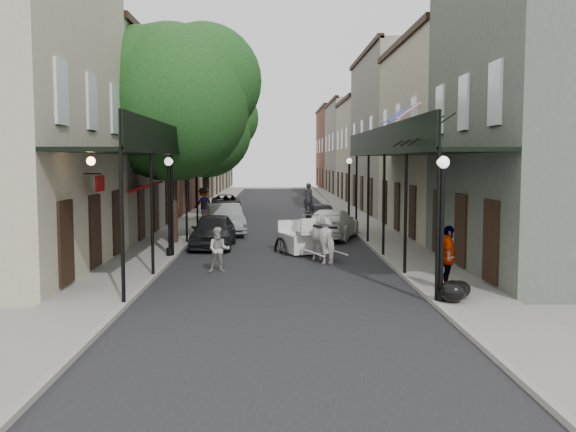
{
  "coord_description": "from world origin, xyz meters",
  "views": [
    {
      "loc": [
        -0.2,
        -18.13,
        3.73
      ],
      "look_at": [
        0.37,
        6.19,
        1.6
      ],
      "focal_mm": 40.0,
      "sensor_mm": 36.0,
      "label": 1
    }
  ],
  "objects": [
    {
      "name": "gallery_right",
      "position": [
        4.79,
        6.98,
        4.05
      ],
      "size": [
        2.2,
        18.05,
        4.88
      ],
      "color": "black",
      "rests_on": "sidewalk_right"
    },
    {
      "name": "car_right_near",
      "position": [
        2.6,
        12.01,
        0.71
      ],
      "size": [
        3.26,
        5.24,
        1.42
      ],
      "primitive_type": "imported",
      "rotation": [
        0.0,
        0.0,
        2.86
      ],
      "color": "silver",
      "rests_on": "ground"
    },
    {
      "name": "car_left_near",
      "position": [
        -2.74,
        9.0,
        0.73
      ],
      "size": [
        1.79,
        4.31,
        1.46
      ],
      "primitive_type": "imported",
      "rotation": [
        0.0,
        0.0,
        -0.02
      ],
      "color": "black",
      "rests_on": "ground"
    },
    {
      "name": "pedestrian_walking",
      "position": [
        -2.0,
        3.0,
        0.75
      ],
      "size": [
        0.76,
        0.61,
        1.51
      ],
      "primitive_type": "imported",
      "rotation": [
        0.0,
        0.0,
        0.06
      ],
      "color": "#A5A49C",
      "rests_on": "ground"
    },
    {
      "name": "tree_near",
      "position": [
        -4.2,
        10.18,
        6.49
      ],
      "size": [
        7.31,
        6.8,
        9.63
      ],
      "color": "#382619",
      "rests_on": "sidewalk_left"
    },
    {
      "name": "car_left_mid",
      "position": [
        -2.64,
        14.0,
        0.76
      ],
      "size": [
        2.46,
        4.86,
        1.53
      ],
      "primitive_type": "imported",
      "rotation": [
        0.0,
        0.0,
        0.19
      ],
      "color": "gray",
      "rests_on": "ground"
    },
    {
      "name": "gallery_left",
      "position": [
        -4.79,
        6.98,
        4.05
      ],
      "size": [
        2.2,
        18.05,
        4.88
      ],
      "color": "black",
      "rests_on": "sidewalk_left"
    },
    {
      "name": "building_row_left",
      "position": [
        -8.6,
        30.0,
        5.25
      ],
      "size": [
        5.0,
        80.0,
        10.5
      ],
      "primitive_type": "cube",
      "color": "#AFA98C",
      "rests_on": "ground"
    },
    {
      "name": "car_right_far",
      "position": [
        2.6,
        19.0,
        0.64
      ],
      "size": [
        1.67,
        3.81,
        1.28
      ],
      "primitive_type": "imported",
      "rotation": [
        0.0,
        0.0,
        3.19
      ],
      "color": "black",
      "rests_on": "ground"
    },
    {
      "name": "road",
      "position": [
        0.0,
        20.0,
        0.01
      ],
      "size": [
        8.0,
        90.0,
        0.01
      ],
      "primitive_type": "cube",
      "color": "black",
      "rests_on": "ground"
    },
    {
      "name": "horse",
      "position": [
        1.74,
        5.12,
        0.85
      ],
      "size": [
        1.55,
        2.21,
        1.71
      ],
      "primitive_type": "imported",
      "rotation": [
        0.0,
        0.0,
        3.49
      ],
      "color": "white",
      "rests_on": "ground"
    },
    {
      "name": "lamppost_right_far",
      "position": [
        4.1,
        18.0,
        2.05
      ],
      "size": [
        0.32,
        0.32,
        3.71
      ],
      "color": "black",
      "rests_on": "sidewalk_right"
    },
    {
      "name": "ground",
      "position": [
        0.0,
        0.0,
        0.0
      ],
      "size": [
        140.0,
        140.0,
        0.0
      ],
      "primitive_type": "plane",
      "color": "gray",
      "rests_on": "ground"
    },
    {
      "name": "building_row_right",
      "position": [
        8.6,
        30.0,
        5.25
      ],
      "size": [
        5.0,
        80.0,
        10.5
      ],
      "primitive_type": "cube",
      "color": "gray",
      "rests_on": "ground"
    },
    {
      "name": "lamppost_right_near",
      "position": [
        4.1,
        -2.0,
        2.05
      ],
      "size": [
        0.32,
        0.32,
        3.71
      ],
      "color": "black",
      "rests_on": "sidewalk_right"
    },
    {
      "name": "car_left_far",
      "position": [
        -3.6,
        28.02,
        0.63
      ],
      "size": [
        2.49,
        4.68,
        1.25
      ],
      "primitive_type": "imported",
      "rotation": [
        0.0,
        0.0,
        0.1
      ],
      "color": "black",
      "rests_on": "ground"
    },
    {
      "name": "pedestrian_sidewalk_left",
      "position": [
        -4.44,
        20.87,
        1.08
      ],
      "size": [
        1.44,
        1.28,
        1.93
      ],
      "primitive_type": "imported",
      "rotation": [
        0.0,
        0.0,
        3.71
      ],
      "color": "gray",
      "rests_on": "sidewalk_left"
    },
    {
      "name": "sidewalk_right",
      "position": [
        5.0,
        20.0,
        0.06
      ],
      "size": [
        2.2,
        90.0,
        0.12
      ],
      "primitive_type": "cube",
      "color": "gray",
      "rests_on": "ground"
    },
    {
      "name": "sidewalk_left",
      "position": [
        -5.0,
        20.0,
        0.06
      ],
      "size": [
        2.2,
        90.0,
        0.12
      ],
      "primitive_type": "cube",
      "color": "gray",
      "rests_on": "ground"
    },
    {
      "name": "pedestrian_sidewalk_right",
      "position": [
        4.67,
        -0.62,
        1.02
      ],
      "size": [
        0.65,
        1.12,
        1.8
      ],
      "primitive_type": "imported",
      "rotation": [
        0.0,
        0.0,
        1.36
      ],
      "color": "gray",
      "rests_on": "sidewalk_right"
    },
    {
      "name": "carriage",
      "position": [
        0.84,
        7.62,
        1.11
      ],
      "size": [
        2.31,
        2.85,
        2.85
      ],
      "rotation": [
        0.0,
        0.0,
        0.35
      ],
      "color": "black",
      "rests_on": "ground"
    },
    {
      "name": "lamppost_left",
      "position": [
        -4.1,
        6.0,
        2.05
      ],
      "size": [
        0.32,
        0.32,
        3.71
      ],
      "color": "black",
      "rests_on": "sidewalk_left"
    },
    {
      "name": "trash_bags",
      "position": [
        4.48,
        -2.03,
        0.38
      ],
      "size": [
        0.93,
        1.08,
        0.57
      ],
      "color": "black",
      "rests_on": "sidewalk_right"
    },
    {
      "name": "tree_far",
      "position": [
        -4.25,
        24.18,
        5.84
      ],
      "size": [
        6.45,
        6.0,
        8.61
      ],
      "color": "#382619",
      "rests_on": "sidewalk_left"
    }
  ]
}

